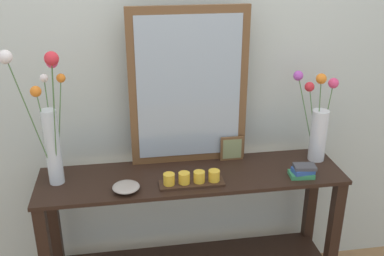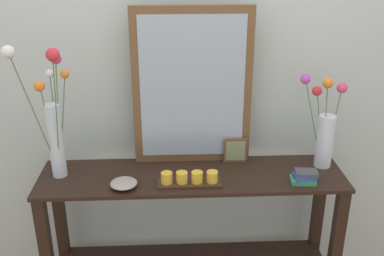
{
  "view_description": "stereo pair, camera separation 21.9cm",
  "coord_description": "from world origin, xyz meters",
  "px_view_note": "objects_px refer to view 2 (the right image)",
  "views": [
    {
      "loc": [
        -0.32,
        -2.0,
        1.94
      ],
      "look_at": [
        0.0,
        0.0,
        1.08
      ],
      "focal_mm": 42.16,
      "sensor_mm": 36.0,
      "label": 1
    },
    {
      "loc": [
        -0.1,
        -2.02,
        1.94
      ],
      "look_at": [
        0.0,
        0.0,
        1.08
      ],
      "focal_mm": 42.16,
      "sensor_mm": 36.0,
      "label": 2
    }
  ],
  "objects_px": {
    "decorative_bowl": "(124,183)",
    "book_stack": "(304,177)",
    "vase_right": "(325,130)",
    "console_table": "(192,225)",
    "tall_vase_left": "(52,120)",
    "picture_frame_small": "(235,150)",
    "mirror_leaning": "(192,88)",
    "candle_tray": "(189,179)"
  },
  "relations": [
    {
      "from": "vase_right",
      "to": "tall_vase_left",
      "type": "bearing_deg",
      "value": -177.35
    },
    {
      "from": "tall_vase_left",
      "to": "book_stack",
      "type": "relative_size",
      "value": 5.24
    },
    {
      "from": "mirror_leaning",
      "to": "tall_vase_left",
      "type": "height_order",
      "value": "mirror_leaning"
    },
    {
      "from": "tall_vase_left",
      "to": "vase_right",
      "type": "height_order",
      "value": "tall_vase_left"
    },
    {
      "from": "candle_tray",
      "to": "decorative_bowl",
      "type": "relative_size",
      "value": 2.44
    },
    {
      "from": "mirror_leaning",
      "to": "decorative_bowl",
      "type": "relative_size",
      "value": 6.28
    },
    {
      "from": "vase_right",
      "to": "book_stack",
      "type": "distance_m",
      "value": 0.29
    },
    {
      "from": "console_table",
      "to": "decorative_bowl",
      "type": "relative_size",
      "value": 11.88
    },
    {
      "from": "picture_frame_small",
      "to": "console_table",
      "type": "bearing_deg",
      "value": -151.26
    },
    {
      "from": "console_table",
      "to": "mirror_leaning",
      "type": "relative_size",
      "value": 1.89
    },
    {
      "from": "tall_vase_left",
      "to": "vase_right",
      "type": "distance_m",
      "value": 1.36
    },
    {
      "from": "mirror_leaning",
      "to": "picture_frame_small",
      "type": "bearing_deg",
      "value": -7.85
    },
    {
      "from": "console_table",
      "to": "mirror_leaning",
      "type": "height_order",
      "value": "mirror_leaning"
    },
    {
      "from": "console_table",
      "to": "tall_vase_left",
      "type": "relative_size",
      "value": 2.22
    },
    {
      "from": "vase_right",
      "to": "book_stack",
      "type": "bearing_deg",
      "value": -127.43
    },
    {
      "from": "vase_right",
      "to": "decorative_bowl",
      "type": "xyz_separation_m",
      "value": [
        -1.02,
        -0.19,
        -0.18
      ]
    },
    {
      "from": "candle_tray",
      "to": "tall_vase_left",
      "type": "bearing_deg",
      "value": 170.32
    },
    {
      "from": "console_table",
      "to": "decorative_bowl",
      "type": "height_order",
      "value": "decorative_bowl"
    },
    {
      "from": "candle_tray",
      "to": "decorative_bowl",
      "type": "height_order",
      "value": "candle_tray"
    },
    {
      "from": "tall_vase_left",
      "to": "decorative_bowl",
      "type": "height_order",
      "value": "tall_vase_left"
    },
    {
      "from": "mirror_leaning",
      "to": "book_stack",
      "type": "relative_size",
      "value": 6.15
    },
    {
      "from": "candle_tray",
      "to": "book_stack",
      "type": "distance_m",
      "value": 0.56
    },
    {
      "from": "tall_vase_left",
      "to": "book_stack",
      "type": "height_order",
      "value": "tall_vase_left"
    },
    {
      "from": "mirror_leaning",
      "to": "book_stack",
      "type": "xyz_separation_m",
      "value": [
        0.54,
        -0.27,
        -0.38
      ]
    },
    {
      "from": "console_table",
      "to": "tall_vase_left",
      "type": "distance_m",
      "value": 0.91
    },
    {
      "from": "console_table",
      "to": "decorative_bowl",
      "type": "bearing_deg",
      "value": -161.54
    },
    {
      "from": "vase_right",
      "to": "console_table",
      "type": "bearing_deg",
      "value": -173.72
    },
    {
      "from": "tall_vase_left",
      "to": "candle_tray",
      "type": "distance_m",
      "value": 0.72
    },
    {
      "from": "picture_frame_small",
      "to": "mirror_leaning",
      "type": "bearing_deg",
      "value": 172.15
    },
    {
      "from": "mirror_leaning",
      "to": "book_stack",
      "type": "bearing_deg",
      "value": -26.66
    },
    {
      "from": "console_table",
      "to": "tall_vase_left",
      "type": "bearing_deg",
      "value": 178.89
    },
    {
      "from": "decorative_bowl",
      "to": "console_table",
      "type": "bearing_deg",
      "value": 18.46
    },
    {
      "from": "candle_tray",
      "to": "decorative_bowl",
      "type": "bearing_deg",
      "value": -177.59
    },
    {
      "from": "vase_right",
      "to": "book_stack",
      "type": "xyz_separation_m",
      "value": [
        -0.14,
        -0.18,
        -0.17
      ]
    },
    {
      "from": "console_table",
      "to": "candle_tray",
      "type": "height_order",
      "value": "candle_tray"
    },
    {
      "from": "candle_tray",
      "to": "picture_frame_small",
      "type": "relative_size",
      "value": 2.36
    },
    {
      "from": "picture_frame_small",
      "to": "decorative_bowl",
      "type": "bearing_deg",
      "value": -157.07
    },
    {
      "from": "vase_right",
      "to": "book_stack",
      "type": "height_order",
      "value": "vase_right"
    },
    {
      "from": "tall_vase_left",
      "to": "decorative_bowl",
      "type": "bearing_deg",
      "value": -20.42
    },
    {
      "from": "picture_frame_small",
      "to": "decorative_bowl",
      "type": "distance_m",
      "value": 0.62
    },
    {
      "from": "console_table",
      "to": "mirror_leaning",
      "type": "distance_m",
      "value": 0.74
    },
    {
      "from": "decorative_bowl",
      "to": "book_stack",
      "type": "distance_m",
      "value": 0.88
    }
  ]
}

